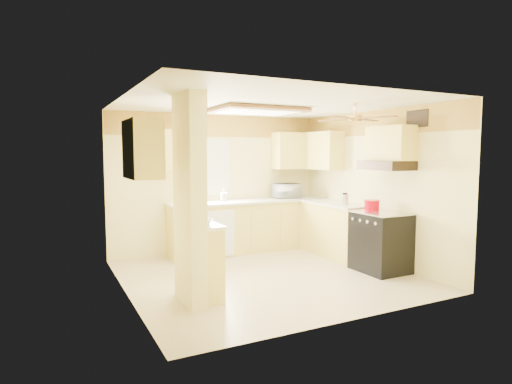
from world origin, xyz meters
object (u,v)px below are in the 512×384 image
dutch_oven (372,205)px  bowl (203,222)px  stove (381,241)px  microwave (287,191)px  kettle (345,199)px

dutch_oven → bowl: bearing=-176.1°
stove → dutch_oven: (-0.01, 0.20, 0.54)m
stove → microwave: size_ratio=1.81×
bowl → dutch_oven: bearing=3.9°
microwave → kettle: bearing=111.8°
microwave → bowl: 3.30m
microwave → kettle: microwave is taller
bowl → kettle: size_ratio=1.24×
microwave → bowl: bearing=48.8°
microwave → bowl: microwave is taller
dutch_oven → kettle: kettle is taller
stove → bowl: size_ratio=3.71×
bowl → microwave: bearing=41.2°
bowl → dutch_oven: 2.85m
dutch_oven → microwave: bearing=100.4°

